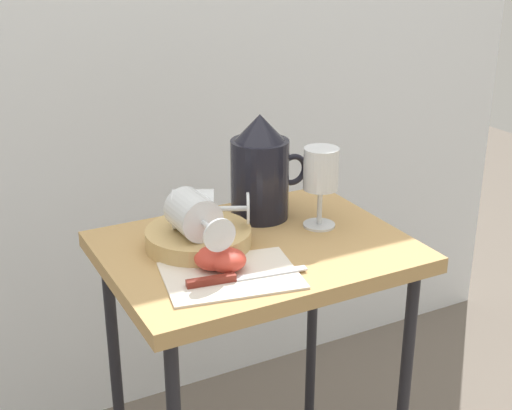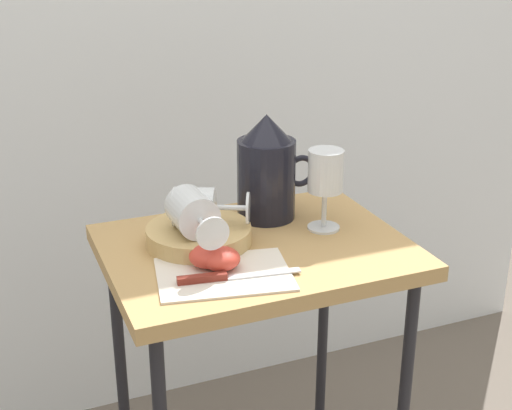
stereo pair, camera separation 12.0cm
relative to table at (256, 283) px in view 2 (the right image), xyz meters
name	(u,v)px [view 2 (the right image)]	position (x,y,z in m)	size (l,w,h in m)	color
curtain_drape	(163,78)	(0.00, 0.63, 0.28)	(2.40, 0.03, 1.86)	white
table	(256,283)	(0.00, 0.00, 0.00)	(0.56, 0.43, 0.74)	tan
linen_napkin	(224,274)	(-0.10, -0.10, 0.08)	(0.23, 0.16, 0.00)	silver
basket_tray	(199,235)	(-0.10, 0.04, 0.10)	(0.20, 0.20, 0.04)	tan
pitcher	(267,177)	(0.07, 0.12, 0.17)	(0.17, 0.12, 0.22)	black
wine_glass_upright	(325,176)	(0.15, 0.02, 0.19)	(0.07, 0.07, 0.16)	silver
wine_glass_tipped_near	(193,213)	(-0.12, 0.02, 0.16)	(0.08, 0.15, 0.08)	silver
wine_glass_tipped_far	(197,207)	(-0.10, 0.05, 0.16)	(0.16, 0.12, 0.07)	silver
apple_half_left	(208,256)	(-0.11, -0.06, 0.11)	(0.07, 0.07, 0.04)	#CC3D2D
apple_half_right	(221,259)	(-0.10, -0.08, 0.11)	(0.07, 0.07, 0.04)	#CC3D2D
knife	(221,277)	(-0.11, -0.12, 0.09)	(0.21, 0.05, 0.01)	silver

